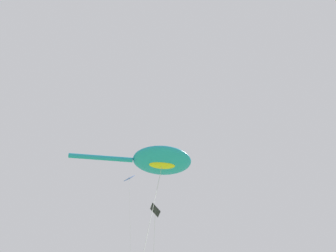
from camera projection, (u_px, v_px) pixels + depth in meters
name	position (u px, v px, depth m)	size (l,w,h in m)	color
big_show_kite	(160.00, 161.00, 20.69)	(7.75, 7.21, 16.09)	#1E8CBF
small_kite_box_yellow	(129.00, 189.00, 31.98)	(1.75, 2.61, 22.92)	blue
small_kite_tiny_distant	(155.00, 220.00, 22.26)	(2.97, 2.56, 14.80)	black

